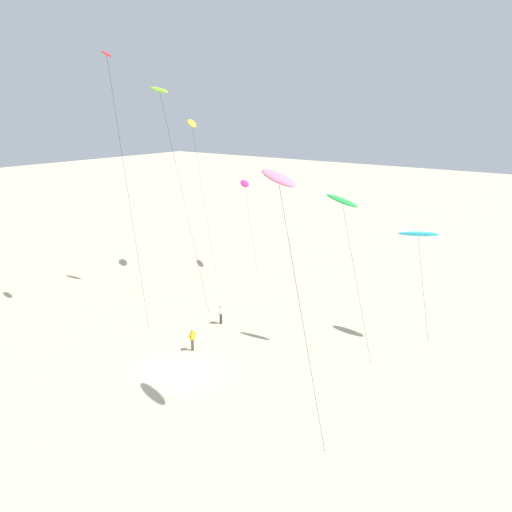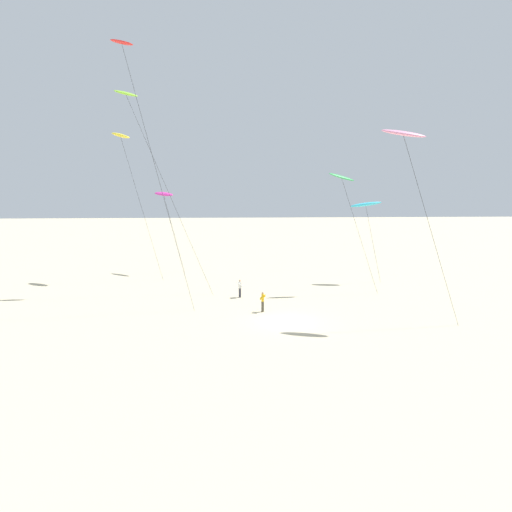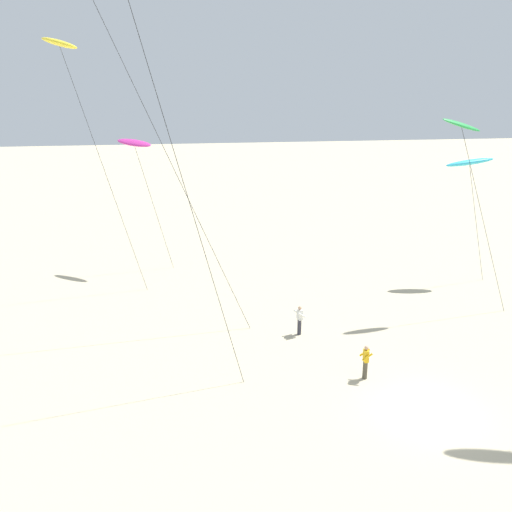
{
  "view_description": "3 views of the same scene",
  "coord_description": "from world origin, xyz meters",
  "views": [
    {
      "loc": [
        24.96,
        -23.93,
        17.6
      ],
      "look_at": [
        0.54,
        8.01,
        6.5
      ],
      "focal_mm": 38.68,
      "sensor_mm": 36.0,
      "label": 1
    },
    {
      "loc": [
        -4.3,
        -33.29,
        9.87
      ],
      "look_at": [
        -1.92,
        5.39,
        4.26
      ],
      "focal_mm": 32.19,
      "sensor_mm": 36.0,
      "label": 2
    },
    {
      "loc": [
        -10.72,
        -17.55,
        12.66
      ],
      "look_at": [
        -5.17,
        10.7,
        3.88
      ],
      "focal_mm": 37.07,
      "sensor_mm": 36.0,
      "label": 3
    }
  ],
  "objects": [
    {
      "name": "ground_plane",
      "position": [
        0.0,
        0.0,
        0.0
      ],
      "size": [
        260.0,
        260.0,
        0.0
      ],
      "primitive_type": "plane",
      "color": "beige"
    },
    {
      "name": "kite_green",
      "position": [
        6.55,
        10.16,
        10.93
      ],
      "size": [
        4.78,
        1.6,
        11.59
      ],
      "color": "green",
      "rests_on": "ground"
    },
    {
      "name": "kite_flyer_middle",
      "position": [
        -3.23,
        8.16,
        0.89
      ],
      "size": [
        0.62,
        0.64,
        1.67
      ],
      "color": "#33333D",
      "rests_on": "ground"
    },
    {
      "name": "kite_yellow",
      "position": [
        -15.8,
        18.48,
        15.61
      ],
      "size": [
        5.74,
        2.77,
        16.27
      ],
      "color": "yellow",
      "rests_on": "ground"
    },
    {
      "name": "kite_flyer_nearest",
      "position": [
        -1.52,
        2.98,
        0.89
      ],
      "size": [
        0.55,
        0.58,
        1.67
      ],
      "color": "#4C4738",
      "rests_on": "ground"
    },
    {
      "name": "kite_magenta",
      "position": [
        -11.88,
        22.26,
        9.34
      ],
      "size": [
        3.83,
        2.66,
        9.79
      ],
      "color": "#D8339E",
      "rests_on": "ground"
    },
    {
      "name": "kite_cyan",
      "position": [
        10.39,
        14.93,
        8.31
      ],
      "size": [
        3.42,
        1.25,
        8.76
      ],
      "color": "#33BFE0",
      "rests_on": "ground"
    }
  ]
}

